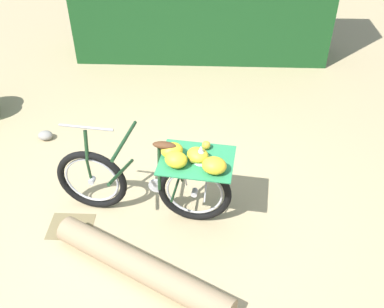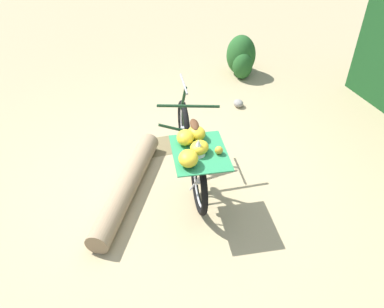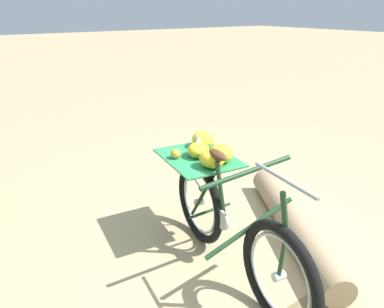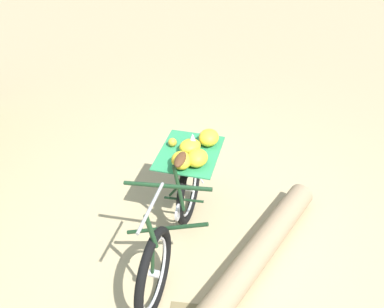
# 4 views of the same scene
# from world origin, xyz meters

# --- Properties ---
(ground_plane) EXTENTS (60.00, 60.00, 0.00)m
(ground_plane) POSITION_xyz_m (0.00, 0.00, 0.00)
(ground_plane) COLOR tan
(bicycle) EXTENTS (1.80, 0.76, 1.03)m
(bicycle) POSITION_xyz_m (-0.06, -0.21, 0.51)
(bicycle) COLOR black
(bicycle) RESTS_ON ground_plane
(fallen_log) EXTENTS (1.69, 1.07, 0.24)m
(fallen_log) POSITION_xyz_m (0.01, 0.55, 0.12)
(fallen_log) COLOR #937A5B
(fallen_log) RESTS_ON ground_plane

